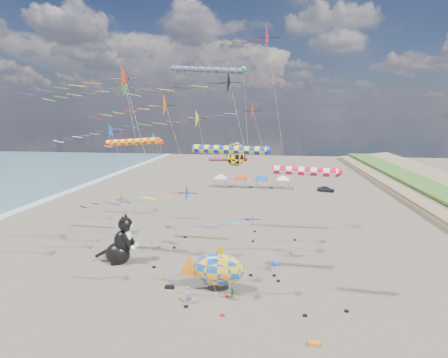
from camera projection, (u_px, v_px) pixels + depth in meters
name	position (u px, v px, depth m)	size (l,w,h in m)	color
ground	(185.00, 350.00, 26.16)	(260.00, 260.00, 0.00)	brown
delta_kite_0	(144.00, 141.00, 48.35)	(11.38, 1.88, 15.14)	#0A85B4
delta_kite_1	(262.00, 40.00, 44.92)	(16.21, 3.24, 28.67)	red
delta_kite_2	(227.00, 83.00, 35.16)	(15.09, 2.71, 22.17)	black
delta_kite_3	(182.00, 121.00, 39.11)	(13.13, 2.20, 18.16)	yellow
delta_kite_4	(170.00, 108.00, 33.17)	(11.14, 2.24, 19.46)	#EF5F07
delta_kite_5	(113.00, 133.00, 38.03)	(9.83, 2.13, 16.81)	blue
delta_kite_6	(178.00, 197.00, 29.24)	(9.44, 1.80, 11.92)	#073DCE
delta_kite_7	(254.00, 228.00, 29.73)	(9.09, 1.62, 9.15)	purple
delta_kite_8	(125.00, 202.00, 43.67)	(8.20, 1.87, 7.97)	#FB6204
delta_kite_9	(251.00, 113.00, 41.92)	(13.06, 2.43, 19.16)	red
delta_kite_10	(119.00, 82.00, 29.06)	(13.38, 2.39, 21.62)	#C23911
delta_kite_11	(105.00, 90.00, 34.43)	(12.45, 2.06, 21.21)	#118B35
windsock_0	(211.00, 71.00, 45.14)	(11.10, 0.84, 23.54)	green
windsock_1	(230.00, 160.00, 51.17)	(7.10, 0.61, 11.30)	red
windsock_2	(136.00, 142.00, 44.29)	(8.79, 0.86, 14.47)	red
windsock_3	(234.00, 150.00, 35.04)	(9.20, 0.88, 14.40)	#122AB7
windsock_4	(309.00, 172.00, 29.46)	(7.11, 0.78, 13.10)	red
angelfish_kite	(233.00, 155.00, 38.14)	(3.74, 3.02, 14.46)	yellow
cat_inflatable	(120.00, 239.00, 41.18)	(4.46, 2.23, 6.02)	black
fish_inflatable	(218.00, 269.00, 34.49)	(6.72, 2.49, 4.93)	blue
person_adult	(189.00, 295.00, 32.47)	(0.63, 0.41, 1.73)	#8C8BA0
child_green	(233.00, 295.00, 33.06)	(0.61, 0.47, 1.25)	#197122
child_blue	(205.00, 280.00, 36.18)	(0.57, 0.24, 0.97)	#2A5EA0
kite_bag_0	(315.00, 344.00, 26.67)	(0.90, 0.44, 0.30)	orange
kite_bag_1	(170.00, 287.00, 35.50)	(0.90, 0.44, 0.30)	black
kite_bag_2	(275.00, 264.00, 40.85)	(0.90, 0.44, 0.30)	#162DE3
tent_row	(251.00, 175.00, 83.88)	(19.20, 4.20, 3.80)	silver
parked_car	(326.00, 189.00, 80.12)	(1.53, 3.81, 1.30)	#26262D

